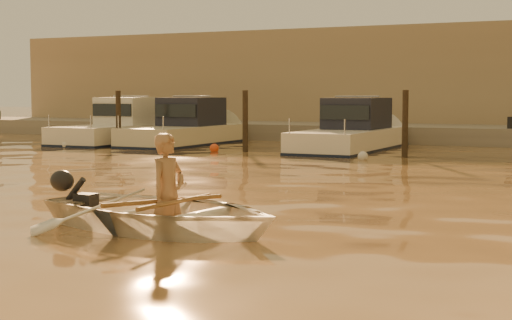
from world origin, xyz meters
The scene contains 17 objects.
ground_plane centered at (0.00, 0.00, 0.00)m, with size 160.00×160.00×0.00m, color olive.
dinghy centered at (0.04, -0.02, 0.26)m, with size 2.62×3.67×0.76m, color white.
person centered at (0.14, -0.03, 0.52)m, with size 0.60×0.39×1.65m, color #9C724E.
outboard_motor centered at (-1.44, 0.19, 0.28)m, with size 0.90×0.40×0.70m, color black, non-canonical shape.
oar_port centered at (0.29, -0.06, 0.42)m, with size 0.06×0.06×2.10m, color brown.
oar_starboard centered at (0.09, -0.03, 0.42)m, with size 0.06×0.06×2.10m, color brown.
moored_boat_0 centered at (-11.92, 16.00, 0.62)m, with size 2.30×7.30×1.75m, color white, non-canonical shape.
moored_boat_1 centered at (-9.14, 16.00, 0.62)m, with size 2.26×6.73×1.75m, color beige, non-canonical shape.
moored_boat_2 centered at (-2.63, 16.00, 0.62)m, with size 2.21×7.43×1.75m, color white, non-canonical shape.
piling_0 centered at (-10.50, 13.80, 0.90)m, with size 0.18×0.18×2.20m, color #2D2319.
piling_1 centered at (-5.50, 13.80, 0.90)m, with size 0.18×0.18×2.20m, color #2D2319.
piling_2 centered at (-0.20, 13.80, 0.90)m, with size 0.18×0.18×2.20m, color #2D2319.
fender_a centered at (-12.07, 12.86, 0.10)m, with size 0.30×0.30×0.30m, color white.
fender_b centered at (-6.51, 13.53, 0.10)m, with size 0.30×0.30×0.30m, color #E94C1B.
fender_c centered at (-1.02, 12.32, 0.10)m, with size 0.30×0.30×0.30m, color silver.
quay centered at (0.00, 21.50, 0.15)m, with size 52.00×4.00×1.00m, color gray.
waterfront_building centered at (0.00, 27.00, 2.40)m, with size 46.00×7.00×4.80m, color #9E8466.
Camera 1 is at (5.80, -9.12, 1.88)m, focal length 55.00 mm.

